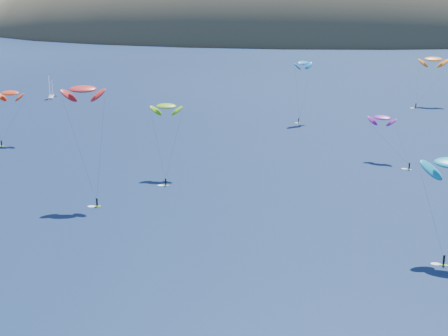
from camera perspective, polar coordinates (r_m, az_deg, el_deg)
name	(u,v)px	position (r m, az deg, el deg)	size (l,w,h in m)	color
island	(307,44)	(617.75, 7.61, 11.19)	(730.00, 300.00, 210.00)	#3D3526
sailboat	(51,96)	(281.22, -15.53, 6.37)	(9.22, 8.04, 11.06)	silver
kitesurfer_1	(10,93)	(204.65, -18.97, 6.50)	(8.60, 7.65, 18.10)	#B2F91B
kitesurfer_3	(166,106)	(161.36, -5.30, 5.64)	(8.12, 12.42, 20.37)	#B2F91B
kitesurfer_4	(303,63)	(224.56, 7.25, 9.52)	(8.15, 7.97, 23.27)	#B2F91B
kitesurfer_6	(382,118)	(180.81, 14.28, 4.48)	(11.70, 12.93, 14.30)	#B2F91B
kitesurfer_9	(83,89)	(143.07, -12.77, 7.03)	(9.95, 8.06, 28.59)	#B2F91B
kitesurfer_11	(433,59)	(267.71, 18.60, 9.42)	(13.41, 11.77, 21.67)	#B2F91B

